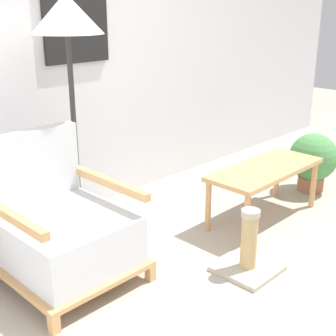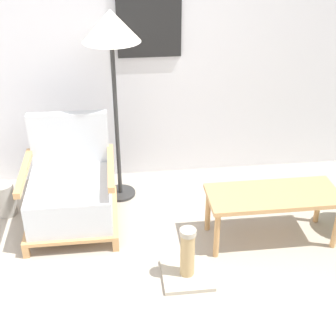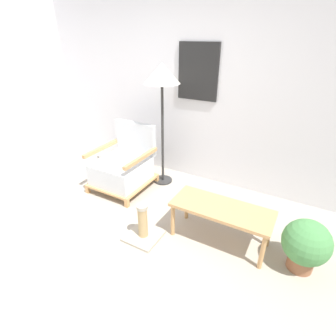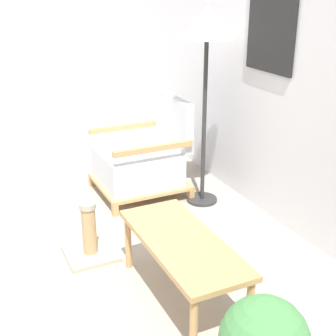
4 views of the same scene
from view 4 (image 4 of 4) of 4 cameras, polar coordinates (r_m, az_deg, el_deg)
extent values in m
plane|color=#A89E8E|center=(3.71, -18.11, -9.36)|extent=(14.00, 14.00, 0.00)
cube|color=silver|center=(3.98, 10.97, 14.23)|extent=(8.00, 0.06, 2.70)
cube|color=black|center=(3.77, 12.48, 16.77)|extent=(0.56, 0.02, 0.72)
cube|color=silver|center=(5.67, -18.26, 15.79)|extent=(0.06, 8.00, 2.70)
cube|color=tan|center=(4.59, -9.30, -1.55)|extent=(0.05, 0.05, 0.10)
cube|color=tan|center=(3.99, -6.48, -5.13)|extent=(0.05, 0.05, 0.10)
cube|color=tan|center=(4.82, -0.99, -0.09)|extent=(0.05, 0.05, 0.10)
cube|color=tan|center=(4.25, 2.83, -3.25)|extent=(0.05, 0.05, 0.10)
cube|color=tan|center=(4.37, -3.49, -1.60)|extent=(0.74, 0.78, 0.03)
cube|color=silver|center=(4.30, -3.79, 0.35)|extent=(0.66, 0.68, 0.30)
cube|color=silver|center=(4.32, 0.66, 5.76)|extent=(0.66, 0.08, 0.45)
cube|color=tan|center=(4.52, -5.23, 4.99)|extent=(0.05, 0.72, 0.05)
cube|color=tan|center=(3.92, -1.78, 2.39)|extent=(0.05, 0.72, 0.05)
cylinder|color=#2D2D2D|center=(4.26, 4.15, -3.82)|extent=(0.27, 0.27, 0.03)
cylinder|color=#2D2D2D|center=(4.00, 4.43, 5.44)|extent=(0.04, 0.04, 1.40)
cone|color=silver|center=(3.84, 4.80, 17.34)|extent=(0.47, 0.47, 0.25)
cube|color=tan|center=(2.82, 1.75, -9.02)|extent=(1.03, 0.42, 0.04)
cylinder|color=tan|center=(3.24, -4.87, -9.00)|extent=(0.04, 0.04, 0.39)
cylinder|color=tan|center=(2.54, 3.13, -19.02)|extent=(0.04, 0.04, 0.39)
cylinder|color=tan|center=(3.36, 0.67, -7.74)|extent=(0.04, 0.04, 0.39)
cylinder|color=tan|center=(2.69, 9.89, -16.72)|extent=(0.04, 0.04, 0.39)
cylinder|color=#9E998E|center=(4.95, -3.41, 1.72)|extent=(0.18, 0.18, 0.30)
cube|color=#B2A893|center=(3.50, -9.39, -10.22)|extent=(0.36, 0.36, 0.03)
cylinder|color=tan|center=(3.40, -9.59, -7.50)|extent=(0.10, 0.10, 0.35)
cylinder|color=#B2A893|center=(3.31, -9.80, -4.54)|extent=(0.12, 0.12, 0.04)
camera|label=1|loc=(5.15, -34.75, 15.54)|focal=50.00mm
camera|label=2|loc=(3.82, -58.51, 20.06)|focal=50.00mm
camera|label=3|loc=(1.87, -62.87, 14.65)|focal=28.00mm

